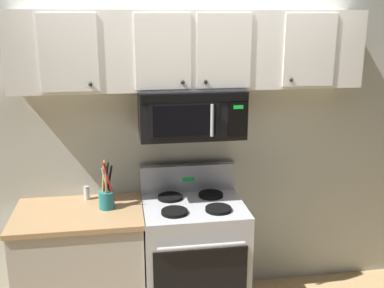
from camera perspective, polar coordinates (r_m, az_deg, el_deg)
back_wall at (r=3.67m, az=-0.73°, el=1.24°), size 5.20×0.10×2.70m
stove_range at (r=3.66m, az=0.17°, el=-13.70°), size 0.76×0.69×1.12m
over_range_microwave at (r=3.38m, az=-0.14°, el=3.91°), size 0.76×0.43×0.35m
upper_cabinets at (r=3.35m, az=-0.22°, el=11.57°), size 2.50×0.36×0.55m
counter_segment at (r=3.65m, az=-13.41°, el=-14.53°), size 0.93×0.65×0.90m
utensil_crock_teal at (r=3.42m, az=-10.51°, el=-6.32°), size 0.12×0.12×0.36m
salt_shaker at (r=3.63m, az=-12.92°, el=-5.93°), size 0.04×0.04×0.11m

